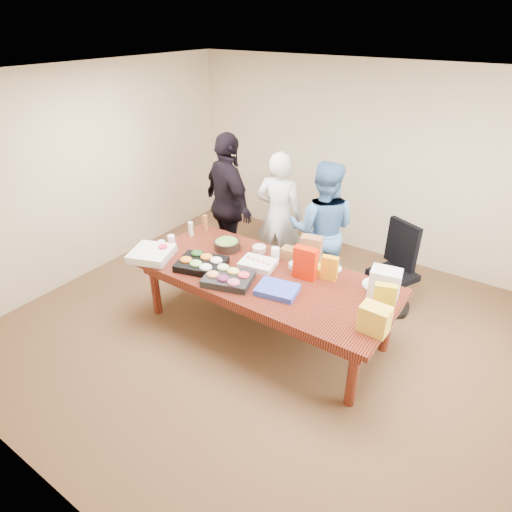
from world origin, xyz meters
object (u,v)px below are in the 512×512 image
Objects in this scene: person_center at (279,216)px; conference_table at (264,303)px; salad_bowl at (227,245)px; sheet_cake at (258,264)px; office_chair at (393,272)px; person_right at (322,230)px.

conference_table is at bearing 101.85° from person_center.
salad_bowl is (-0.69, 0.23, 0.43)m from conference_table.
sheet_cake is (-0.15, 0.10, 0.41)m from conference_table.
office_chair is 0.60× the size of person_center.
conference_table is 7.42× the size of sheet_cake.
salad_bowl is (-0.81, -0.87, -0.07)m from person_right.
salad_bowl is at bearing 161.47° from conference_table.
office_chair is 2.75× the size of sheet_cake.
person_center reaches higher than conference_table.
person_center is 1.13m from sheet_cake.
salad_bowl reaches higher than sheet_cake.
person_center is 5.56× the size of salad_bowl.
person_center is at bearing 115.00° from conference_table.
conference_table is 1.61× the size of person_right.
conference_table is 0.84m from salad_bowl.
office_chair reaches higher than sheet_cake.
person_right reaches higher than office_chair.
person_center reaches higher than salad_bowl.
office_chair is at bearing 34.07° from sheet_cake.
office_chair reaches higher than conference_table.
conference_table is at bearing -42.38° from sheet_cake.
person_center is 4.58× the size of sheet_cake.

